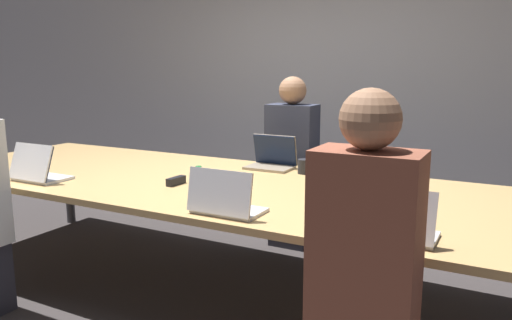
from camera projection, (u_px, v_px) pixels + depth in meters
ground_plane at (213, 286)px, 3.48m from camera, size 24.00×24.00×0.00m
curtain_wall at (329, 77)px, 5.18m from camera, size 12.00×0.06×2.80m
conference_table at (211, 187)px, 3.35m from camera, size 4.43×1.52×0.75m
laptop_near_midright at (224, 201)px, 2.56m from camera, size 0.37×0.24×0.24m
bottle_near_midright at (199, 186)px, 2.81m from camera, size 0.08×0.08×0.20m
laptop_near_left at (37, 170)px, 3.32m from camera, size 0.35×0.26×0.25m
bottle_near_left at (21, 162)px, 3.53m from camera, size 0.08×0.08×0.21m
laptop_far_center at (272, 159)px, 3.75m from camera, size 0.35×0.24×0.25m
person_far_center at (292, 165)px, 4.17m from camera, size 0.40×0.24×1.43m
cup_far_center at (304, 167)px, 3.56m from camera, size 0.09×0.09×0.10m
laptop_near_right at (394, 224)px, 2.18m from camera, size 0.36×0.24×0.24m
person_near_right at (364, 279)px, 1.91m from camera, size 0.40×0.24×1.43m
cup_near_right at (336, 221)px, 2.33m from camera, size 0.08×0.08×0.08m
stapler at (176, 181)px, 3.23m from camera, size 0.05×0.15×0.05m
notebook at (229, 180)px, 3.32m from camera, size 0.18×0.19×0.02m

